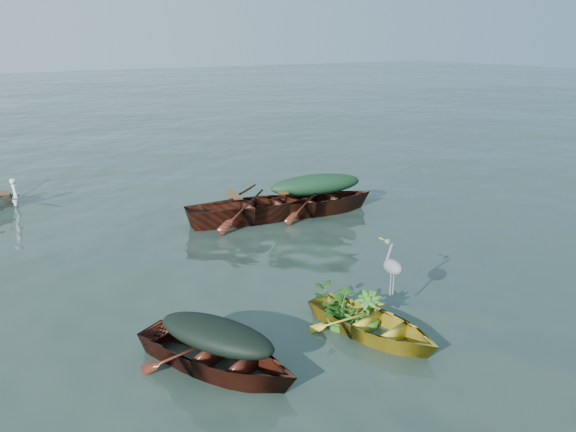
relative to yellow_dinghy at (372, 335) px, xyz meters
name	(u,v)px	position (x,y,z in m)	size (l,w,h in m)	color
ground	(323,268)	(0.86, 2.57, 0.00)	(140.00, 140.00, 0.00)	#2B3C34
yellow_dinghy	(372,335)	(0.00, 0.00, 0.00)	(1.24, 2.85, 0.75)	gold
dark_covered_boat	(218,370)	(-2.46, 0.38, 0.00)	(1.25, 3.38, 0.82)	#42160F
green_tarp_boat	(316,213)	(2.76, 5.69, 0.00)	(1.41, 4.54, 1.07)	#561D14
open_wooden_boat	(257,220)	(1.16, 5.95, 0.00)	(1.54, 4.94, 1.19)	#512314
dark_tarp_cover	(216,331)	(-2.46, 0.38, 0.61)	(0.69, 1.86, 0.40)	black
green_tarp_cover	(316,184)	(2.76, 5.69, 0.79)	(0.78, 2.49, 0.52)	#153521
thwart_benches	(257,197)	(1.16, 5.95, 0.61)	(0.92, 2.47, 0.04)	#572F14
heron	(393,275)	(0.52, 0.18, 0.83)	(0.28, 0.40, 0.92)	gray
dinghy_weeds	(347,285)	(-0.11, 0.54, 0.67)	(0.70, 0.90, 0.60)	#2F641A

